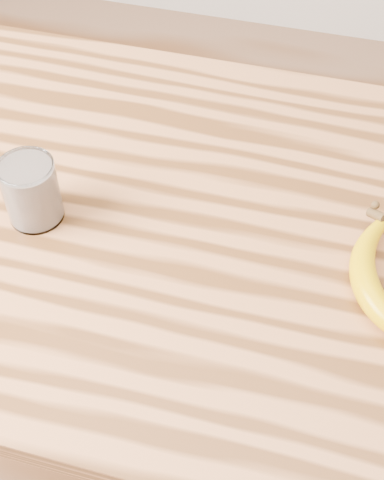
# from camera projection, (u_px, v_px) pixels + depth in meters

# --- Properties ---
(table) EXTENTS (1.20, 0.80, 0.90)m
(table) POSITION_uv_depth(u_px,v_px,m) (162.00, 264.00, 1.10)
(table) COLOR #AE6E3E
(table) RESTS_ON ground
(smoothie_glass) EXTENTS (0.08, 0.08, 0.10)m
(smoothie_glass) POSITION_uv_depth(u_px,v_px,m) (31.00, 191.00, 0.96)
(smoothie_glass) COLOR white
(smoothie_glass) RESTS_ON table
(banana) EXTENTS (0.23, 0.33, 0.04)m
(banana) POSITION_uv_depth(u_px,v_px,m) (366.00, 288.00, 0.89)
(banana) COLOR #DAAC00
(banana) RESTS_ON table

